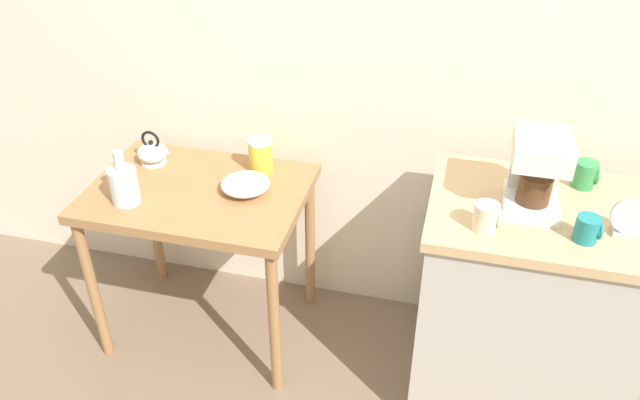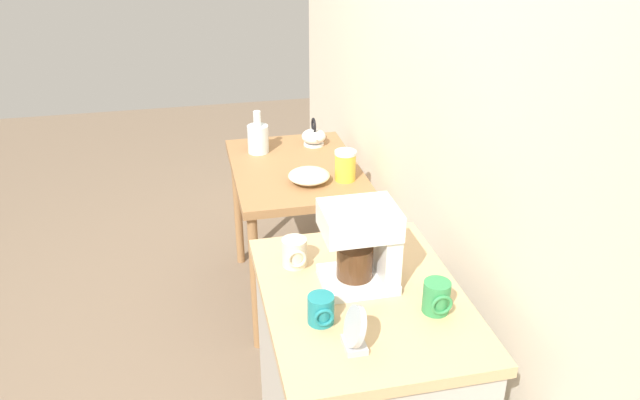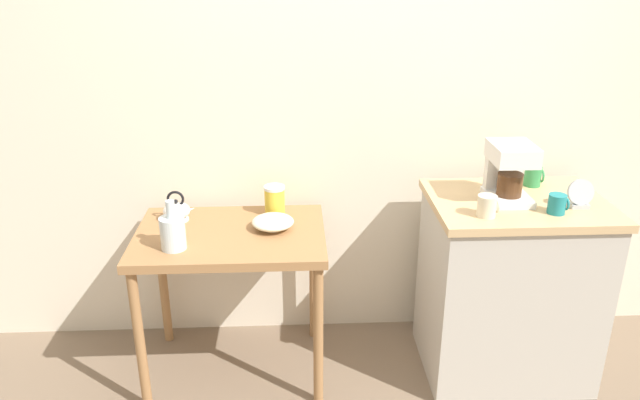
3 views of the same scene
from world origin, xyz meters
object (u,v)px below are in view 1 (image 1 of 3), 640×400
at_px(glass_carafe_vase, 124,184).
at_px(mug_tall_green, 585,174).
at_px(canister_enamel, 260,155).
at_px(table_clock, 629,220).
at_px(bowl_stoneware, 245,184).
at_px(mug_small_cream, 487,217).
at_px(mug_dark_teal, 588,229).
at_px(coffee_maker, 538,167).
at_px(teakettle, 153,153).

height_order(glass_carafe_vase, mug_tall_green, mug_tall_green).
height_order(glass_carafe_vase, canister_enamel, glass_carafe_vase).
xyz_separation_m(glass_carafe_vase, table_clock, (1.74, 0.03, 0.12)).
bearing_deg(bowl_stoneware, mug_small_cream, -14.29).
relative_size(bowl_stoneware, glass_carafe_vase, 0.87).
xyz_separation_m(bowl_stoneware, mug_tall_green, (1.22, 0.12, 0.16)).
relative_size(bowl_stoneware, mug_tall_green, 1.99).
bearing_deg(mug_dark_teal, coffee_maker, 133.32).
bearing_deg(mug_small_cream, glass_carafe_vase, 177.80).
bearing_deg(mug_tall_green, table_clock, -69.05).
height_order(coffee_maker, mug_tall_green, coffee_maker).
bearing_deg(teakettle, mug_small_cream, -14.41).
relative_size(teakettle, table_clock, 1.23).
bearing_deg(mug_small_cream, coffee_maker, 52.73).
height_order(bowl_stoneware, coffee_maker, coffee_maker).
bearing_deg(mug_dark_teal, canister_enamel, 162.39).
xyz_separation_m(teakettle, table_clock, (1.78, -0.27, 0.15)).
bearing_deg(coffee_maker, teakettle, 173.97).
distance_m(mug_dark_teal, table_clock, 0.14).
bearing_deg(teakettle, bowl_stoneware, -14.66).
bearing_deg(glass_carafe_vase, coffee_maker, 5.43).
height_order(glass_carafe_vase, mug_dark_teal, mug_dark_teal).
distance_m(glass_carafe_vase, mug_tall_green, 1.67).
distance_m(glass_carafe_vase, table_clock, 1.75).
bearing_deg(teakettle, canister_enamel, 6.49).
bearing_deg(table_clock, mug_dark_teal, -153.37).
bearing_deg(table_clock, glass_carafe_vase, -179.04).
relative_size(coffee_maker, mug_small_cream, 2.82).
height_order(bowl_stoneware, mug_dark_teal, mug_dark_teal).
distance_m(glass_carafe_vase, mug_small_cream, 1.32).
bearing_deg(canister_enamel, mug_dark_teal, -17.61).
bearing_deg(glass_carafe_vase, canister_enamel, 39.58).
distance_m(bowl_stoneware, mug_tall_green, 1.24).
height_order(teakettle, mug_tall_green, mug_tall_green).
bearing_deg(coffee_maker, glass_carafe_vase, -174.57).
xyz_separation_m(bowl_stoneware, coffee_maker, (1.04, -0.04, 0.25)).
bearing_deg(mug_tall_green, mug_dark_teal, -93.62).
height_order(mug_dark_teal, table_clock, table_clock).
height_order(bowl_stoneware, teakettle, teakettle).
bearing_deg(canister_enamel, bowl_stoneware, -92.03).
relative_size(mug_tall_green, table_clock, 0.77).
bearing_deg(coffee_maker, mug_dark_teal, -46.68).
xyz_separation_m(canister_enamel, mug_dark_teal, (1.20, -0.38, 0.11)).
relative_size(glass_carafe_vase, mug_small_cream, 2.36).
relative_size(canister_enamel, coffee_maker, 0.55).
bearing_deg(mug_dark_teal, teakettle, 168.76).
distance_m(teakettle, mug_tall_green, 1.68).
height_order(mug_dark_teal, mug_tall_green, mug_tall_green).
relative_size(bowl_stoneware, canister_enamel, 1.34).
xyz_separation_m(teakettle, coffee_maker, (1.49, -0.16, 0.24)).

